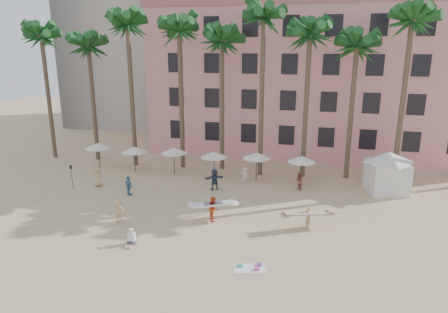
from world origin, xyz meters
TOP-DOWN VIEW (x-y plane):
  - ground at (0.00, 0.00)m, footprint 120.00×120.00m
  - pink_hotel at (7.00, 26.00)m, footprint 35.00×14.00m
  - palm_row at (0.51, 15.00)m, footprint 44.40×5.40m
  - umbrella_row at (-3.00, 12.50)m, footprint 22.50×2.70m
  - cabana at (14.09, 12.44)m, footprint 5.40×5.40m
  - beach_towel at (5.17, -2.24)m, footprint 2.01×1.46m
  - carrier_yellow at (8.05, 3.71)m, footprint 3.45×2.28m
  - carrier_white at (1.46, 3.42)m, footprint 2.98×1.69m
  - beachgoers at (-2.35, 7.36)m, footprint 18.17×10.67m
  - paddle at (-11.89, 6.34)m, footprint 0.18×0.04m
  - seated_man at (-2.52, -1.38)m, footprint 0.46×0.80m

SIDE VIEW (x-z plane):
  - ground at x=0.00m, z-range 0.00..0.00m
  - beach_towel at x=5.17m, z-range -0.04..0.10m
  - seated_man at x=-2.52m, z-range -0.16..0.87m
  - beachgoers at x=-2.35m, z-range -0.06..1.81m
  - carrier_white at x=1.46m, z-range 0.06..1.80m
  - carrier_yellow at x=8.05m, z-range 0.14..1.73m
  - paddle at x=-11.89m, z-range 0.30..2.52m
  - cabana at x=14.09m, z-range 0.32..3.82m
  - umbrella_row at x=-3.00m, z-range 0.97..3.69m
  - pink_hotel at x=7.00m, z-range 0.00..16.00m
  - palm_row at x=0.51m, z-range 4.82..21.12m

